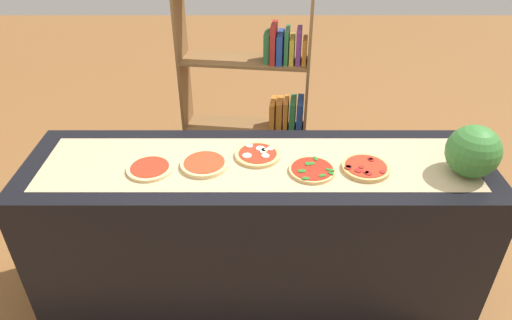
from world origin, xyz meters
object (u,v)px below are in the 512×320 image
Objects in this scene: bookshelf at (261,102)px; pizza_pepperoni_4 at (364,168)px; pizza_plain_1 at (203,164)px; pizza_plain_0 at (148,168)px; watermelon at (471,151)px; pizza_mozzarella_2 at (256,154)px; pizza_spinach_3 at (310,170)px.

pizza_pepperoni_4 is at bearing -66.80° from bookshelf.
pizza_plain_0 is at bearing -172.71° from pizza_plain_1.
pizza_plain_1 is 0.94× the size of watermelon.
pizza_mozzarella_2 reaches higher than pizza_plain_0.
watermelon reaches higher than pizza_plain_0.
pizza_spinach_3 is at bearing -27.74° from pizza_mozzarella_2.
pizza_spinach_3 is at bearing 179.08° from watermelon.
watermelon is at bearing -0.92° from pizza_spinach_3.
watermelon is (1.03, -0.15, 0.12)m from pizza_mozzarella_2.
pizza_plain_1 is 1.19m from bookshelf.
bookshelf is at bearing 101.06° from pizza_spinach_3.
pizza_pepperoni_4 is (0.81, -0.04, 0.00)m from pizza_plain_1.
pizza_pepperoni_4 is 0.92× the size of watermelon.
pizza_plain_1 is at bearing 174.56° from pizza_spinach_3.
bookshelf reaches higher than pizza_spinach_3.
pizza_spinach_3 is 0.77m from watermelon.
pizza_plain_1 is at bearing 7.29° from pizza_plain_0.
pizza_plain_0 is 1.08m from pizza_pepperoni_4.
pizza_plain_0 is 1.00× the size of pizza_spinach_3.
pizza_mozzarella_2 reaches higher than pizza_plain_1.
pizza_spinach_3 is at bearing -176.58° from pizza_pepperoni_4.
pizza_plain_0 is 0.27m from pizza_plain_1.
pizza_plain_0 is at bearing -166.97° from pizza_mozzarella_2.
pizza_spinach_3 is 0.27m from pizza_pepperoni_4.
bookshelf is at bearing 113.20° from pizza_pepperoni_4.
pizza_mozzarella_2 is 0.55m from pizza_pepperoni_4.
pizza_plain_1 is 1.05× the size of pizza_spinach_3.
pizza_spinach_3 is at bearing -5.44° from pizza_plain_1.
bookshelf is (0.31, 1.13, -0.21)m from pizza_plain_1.
watermelon is (1.30, -0.06, 0.12)m from pizza_plain_1.
pizza_mozzarella_2 is (0.54, 0.12, 0.00)m from pizza_plain_0.
watermelon is (1.57, -0.03, 0.12)m from pizza_plain_0.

